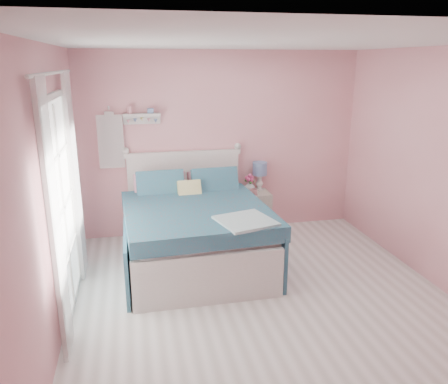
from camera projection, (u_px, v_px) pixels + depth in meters
name	position (u px, v px, depth m)	size (l,w,h in m)	color
floor	(267.00, 305.00, 4.55)	(4.50, 4.50, 0.00)	beige
room_shell	(271.00, 156.00, 4.10)	(4.50, 4.50, 4.50)	pink
bed	(195.00, 231.00, 5.43)	(1.75, 2.15, 1.23)	silver
nightstand	(254.00, 212.00, 6.44)	(0.42, 0.42, 0.61)	beige
table_lamp	(260.00, 171.00, 6.39)	(0.21, 0.21, 0.42)	white
vase	(250.00, 186.00, 6.37)	(0.16, 0.16, 0.16)	silver
teacup	(253.00, 192.00, 6.21)	(0.11, 0.11, 0.09)	#D28D90
roses	(250.00, 178.00, 6.33)	(0.14, 0.11, 0.12)	#D74983
wall_shelf	(141.00, 116.00, 5.88)	(0.50, 0.15, 0.25)	silver
hanging_dress	(111.00, 142.00, 5.88)	(0.34, 0.03, 0.72)	white
french_door	(62.00, 208.00, 4.22)	(0.04, 1.32, 2.16)	silver
curtain_near	(55.00, 224.00, 3.51)	(0.04, 0.40, 2.32)	white
curtain_far	(75.00, 178.00, 4.90)	(0.04, 0.40, 2.32)	white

